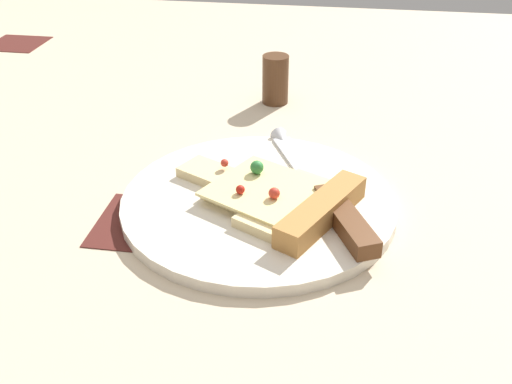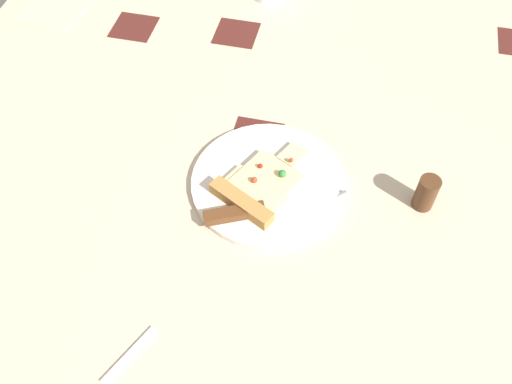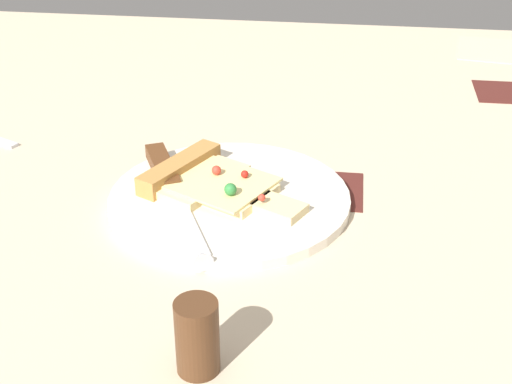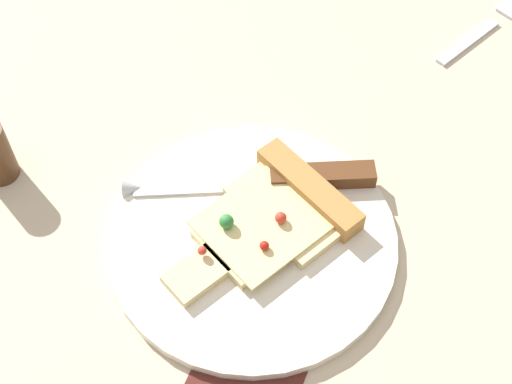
# 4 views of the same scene
# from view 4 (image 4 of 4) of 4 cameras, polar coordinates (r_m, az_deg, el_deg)

# --- Properties ---
(ground_plane) EXTENTS (1.47, 1.47, 0.03)m
(ground_plane) POSITION_cam_4_polar(r_m,az_deg,el_deg) (0.69, -4.61, -6.17)
(ground_plane) COLOR #C6B293
(ground_plane) RESTS_ON ground
(plate) EXTENTS (0.26, 0.26, 0.01)m
(plate) POSITION_cam_4_polar(r_m,az_deg,el_deg) (0.68, -0.28, -3.73)
(plate) COLOR silver
(plate) RESTS_ON ground_plane
(pizza_slice) EXTENTS (0.15, 0.19, 0.03)m
(pizza_slice) POSITION_cam_4_polar(r_m,az_deg,el_deg) (0.68, 1.38, -1.90)
(pizza_slice) COLOR beige
(pizza_slice) RESTS_ON plate
(knife) EXTENTS (0.23, 0.12, 0.02)m
(knife) POSITION_cam_4_polar(r_m,az_deg,el_deg) (0.70, 1.45, 0.99)
(knife) COLOR silver
(knife) RESTS_ON plate
(fork) EXTENTS (0.08, 0.15, 0.01)m
(fork) POSITION_cam_4_polar(r_m,az_deg,el_deg) (0.91, 17.42, 12.11)
(fork) COLOR silver
(fork) RESTS_ON ground_plane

